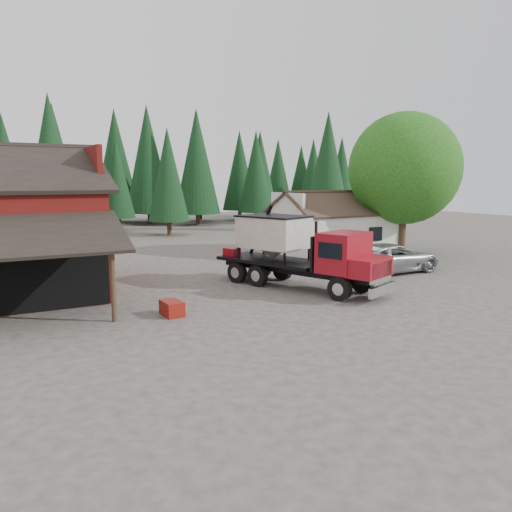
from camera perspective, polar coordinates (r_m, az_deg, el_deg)
name	(u,v)px	position (r m, az deg, el deg)	size (l,w,h in m)	color
ground	(267,316)	(20.23, 1.30, -6.84)	(120.00, 120.00, 0.00)	#453D36
farmhouse	(333,230)	(37.71, 8.75, 2.92)	(8.60, 6.42, 4.65)	silver
deciduous_tree	(405,173)	(37.87, 16.62, 9.11)	(8.00, 8.00, 10.20)	#382619
conifer_backdrop	(85,228)	(59.95, -18.99, 3.09)	(76.00, 16.00, 16.00)	black
near_pine_b	(168,175)	(49.46, -10.03, 9.16)	(3.96, 3.96, 10.40)	#382619
near_pine_c	(328,165)	(53.35, 8.19, 10.24)	(4.84, 4.84, 12.40)	#382619
near_pine_d	(51,158)	(51.27, -22.38, 10.31)	(5.28, 5.28, 13.40)	#382619
feed_truck	(298,250)	(25.09, 4.88, 0.72)	(5.65, 9.47, 4.16)	black
silver_car	(391,258)	(30.50, 15.21, -0.19)	(2.84, 6.16, 1.71)	#B1B4B9
equip_box	(172,308)	(20.47, -9.58, -5.91)	(0.70, 1.10, 0.60)	maroon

